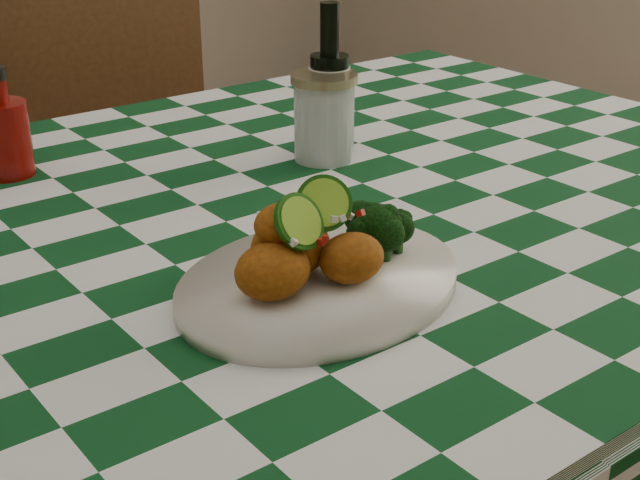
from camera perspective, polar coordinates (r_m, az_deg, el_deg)
plate at (r=0.87m, az=0.00°, el=-2.78°), size 0.34×0.29×0.02m
fried_chicken_pile at (r=0.84m, az=-0.60°, el=0.24°), size 0.14×0.10×0.09m
broccoli_side at (r=0.91m, az=3.65°, el=0.94°), size 0.07×0.07×0.05m
ketchup_bottle at (r=1.22m, az=-19.73°, el=7.10°), size 0.09×0.09×0.14m
mason_jar at (r=1.21m, az=0.27°, el=7.86°), size 0.11×0.11×0.12m
beer_bottle at (r=1.23m, az=0.60°, el=10.24°), size 0.07×0.07×0.21m
wooden_chair_right at (r=1.80m, az=-11.03°, el=0.18°), size 0.48×0.49×0.93m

